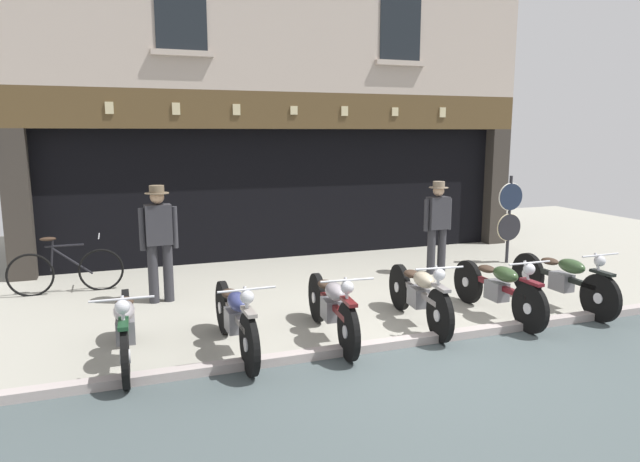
{
  "coord_description": "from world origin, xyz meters",
  "views": [
    {
      "loc": [
        -3.32,
        -5.69,
        2.53
      ],
      "look_at": [
        -0.33,
        2.54,
        1.01
      ],
      "focal_mm": 31.94,
      "sensor_mm": 36.0,
      "label": 1
    }
  ],
  "objects": [
    {
      "name": "ground",
      "position": [
        0.0,
        -0.98,
        -0.04
      ],
      "size": [
        22.24,
        22.0,
        0.18
      ],
      "color": "#9A978A"
    },
    {
      "name": "shop_facade",
      "position": [
        0.0,
        7.02,
        1.68
      ],
      "size": [
        10.54,
        4.42,
        6.11
      ],
      "color": "black",
      "rests_on": "ground"
    },
    {
      "name": "motorcycle_far_left",
      "position": [
        -3.3,
        0.68,
        0.43
      ],
      "size": [
        0.62,
        2.01,
        0.92
      ],
      "rotation": [
        0.0,
        0.0,
        3.11
      ],
      "color": "black",
      "rests_on": "ground"
    },
    {
      "name": "motorcycle_left",
      "position": [
        -2.09,
        0.56,
        0.44
      ],
      "size": [
        0.62,
        2.05,
        0.93
      ],
      "rotation": [
        0.0,
        0.0,
        3.16
      ],
      "color": "black",
      "rests_on": "ground"
    },
    {
      "name": "motorcycle_center_left",
      "position": [
        -0.89,
        0.59,
        0.43
      ],
      "size": [
        0.62,
        2.05,
        0.93
      ],
      "rotation": [
        0.0,
        0.0,
        3.06
      ],
      "color": "black",
      "rests_on": "ground"
    },
    {
      "name": "motorcycle_center",
      "position": [
        0.39,
        0.7,
        0.43
      ],
      "size": [
        0.62,
        1.99,
        0.92
      ],
      "rotation": [
        0.0,
        0.0,
        3.03
      ],
      "color": "black",
      "rests_on": "ground"
    },
    {
      "name": "motorcycle_center_right",
      "position": [
        1.58,
        0.61,
        0.43
      ],
      "size": [
        0.62,
        2.03,
        0.92
      ],
      "rotation": [
        0.0,
        0.0,
        3.13
      ],
      "color": "black",
      "rests_on": "ground"
    },
    {
      "name": "motorcycle_right",
      "position": [
        2.75,
        0.66,
        0.43
      ],
      "size": [
        0.62,
        2.09,
        0.93
      ],
      "rotation": [
        0.0,
        0.0,
        3.15
      ],
      "color": "black",
      "rests_on": "ground"
    },
    {
      "name": "salesman_left",
      "position": [
        -2.74,
        2.94,
        0.99
      ],
      "size": [
        0.56,
        0.35,
        1.77
      ],
      "rotation": [
        0.0,
        0.0,
        3.19
      ],
      "color": "#2D2D33",
      "rests_on": "ground"
    },
    {
      "name": "shopkeeper_center",
      "position": [
        2.11,
        3.07,
        0.93
      ],
      "size": [
        0.56,
        0.34,
        1.67
      ],
      "rotation": [
        0.0,
        0.0,
        3.17
      ],
      "color": "#2D2D33",
      "rests_on": "ground"
    },
    {
      "name": "tyre_sign_pole",
      "position": [
        3.87,
        3.33,
        0.99
      ],
      "size": [
        0.54,
        0.06,
        1.71
      ],
      "color": "#232328",
      "rests_on": "ground"
    },
    {
      "name": "advert_board_near",
      "position": [
        -2.25,
        5.4,
        1.6
      ],
      "size": [
        0.65,
        0.03,
        1.1
      ],
      "color": "silver"
    },
    {
      "name": "advert_board_far",
      "position": [
        -3.48,
        5.4,
        1.56
      ],
      "size": [
        0.65,
        0.03,
        0.91
      ],
      "color": "silver"
    },
    {
      "name": "leaning_bicycle",
      "position": [
        -4.13,
        3.96,
        0.37
      ],
      "size": [
        1.73,
        0.5,
        0.94
      ],
      "rotation": [
        0.0,
        0.0,
        -1.57
      ],
      "color": "black",
      "rests_on": "ground"
    }
  ]
}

